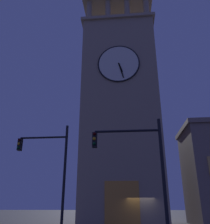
# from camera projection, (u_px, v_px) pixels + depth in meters

# --- Properties ---
(clocktower) EXTENTS (9.16, 8.54, 29.61)m
(clocktower) POSITION_uv_depth(u_px,v_px,m) (121.00, 113.00, 29.26)
(clocktower) COLOR gray
(clocktower) RESTS_ON ground_plane
(traffic_signal_near) EXTENTS (3.16, 0.41, 6.53)m
(traffic_signal_near) POSITION_uv_depth(u_px,v_px,m) (50.00, 164.00, 14.38)
(traffic_signal_near) COLOR black
(traffic_signal_near) RESTS_ON ground_plane
(traffic_signal_mid) EXTENTS (3.39, 0.41, 5.84)m
(traffic_signal_mid) POSITION_uv_depth(u_px,v_px,m) (139.00, 160.00, 11.31)
(traffic_signal_mid) COLOR black
(traffic_signal_mid) RESTS_ON ground_plane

